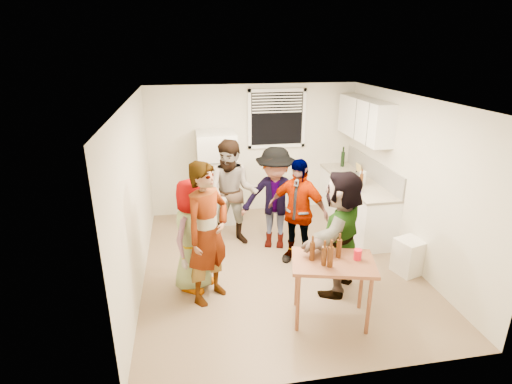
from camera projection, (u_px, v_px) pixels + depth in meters
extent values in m
cube|color=white|center=(217.00, 177.00, 7.45)|extent=(0.70, 0.70, 1.70)
cube|color=white|center=(355.00, 204.00, 7.32)|extent=(0.60, 2.20, 0.86)
cube|color=#BFB39A|center=(357.00, 181.00, 7.16)|extent=(0.64, 2.22, 0.04)
cube|color=beige|center=(373.00, 169.00, 7.14)|extent=(0.03, 2.20, 0.36)
cube|color=white|center=(365.00, 119.00, 7.00)|extent=(0.34, 1.60, 0.70)
cylinder|color=white|center=(362.00, 184.00, 6.92)|extent=(0.11, 0.11, 0.24)
cylinder|color=black|center=(342.00, 166.00, 7.94)|extent=(0.07, 0.07, 0.30)
cylinder|color=#47230C|center=(361.00, 187.00, 6.79)|extent=(0.06, 0.06, 0.23)
cylinder|color=#1F17B1|center=(358.00, 192.00, 6.57)|extent=(0.10, 0.10, 0.13)
cube|color=#F6D062|center=(359.00, 168.00, 7.57)|extent=(0.02, 0.19, 0.16)
cube|color=white|center=(409.00, 257.00, 5.85)|extent=(0.45, 0.45, 0.53)
cylinder|color=#47230C|center=(330.00, 266.00, 4.54)|extent=(0.07, 0.07, 0.25)
cylinder|color=red|center=(357.00, 259.00, 4.69)|extent=(0.09, 0.09, 0.13)
imported|color=gray|center=(196.00, 285.00, 5.61)|extent=(1.73, 1.55, 0.50)
imported|color=#141933|center=(211.00, 297.00, 5.36)|extent=(1.79, 1.85, 0.45)
imported|color=brown|center=(234.00, 242.00, 6.84)|extent=(1.30, 1.94, 0.67)
imported|color=#3F3F43|center=(274.00, 245.00, 6.72)|extent=(1.57, 1.95, 0.63)
imported|color=black|center=(295.00, 259.00, 6.28)|extent=(1.79, 1.88, 0.40)
imported|color=#DF6C4B|center=(336.00, 288.00, 5.55)|extent=(2.33, 2.31, 0.51)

